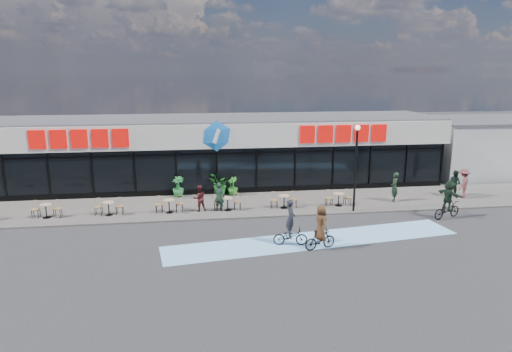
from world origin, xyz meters
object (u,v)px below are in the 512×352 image
at_px(potted_plant_mid, 233,186).
at_px(pedestrian_b, 455,183).
at_px(lamp_post, 356,160).
at_px(pedestrian_c, 464,183).
at_px(cyclist_b, 448,202).
at_px(cyclist_a, 320,231).
at_px(patron_right, 199,198).
at_px(potted_plant_left, 178,187).
at_px(potted_plant_right, 219,185).
at_px(patron_left, 219,197).
at_px(pedestrian_a, 394,187).

relative_size(potted_plant_mid, pedestrian_b, 0.72).
height_order(lamp_post, pedestrian_b, lamp_post).
height_order(pedestrian_b, pedestrian_c, pedestrian_c).
xyz_separation_m(pedestrian_c, cyclist_b, (-2.96, -3.32, -0.13)).
bearing_deg(pedestrian_c, cyclist_a, -10.69).
relative_size(patron_right, pedestrian_b, 0.91).
bearing_deg(potted_plant_left, lamp_post, -23.81).
xyz_separation_m(patron_right, cyclist_b, (13.01, -2.80, 0.04)).
xyz_separation_m(potted_plant_right, patron_left, (-0.19, -3.32, 0.14)).
distance_m(lamp_post, pedestrian_b, 7.91).
height_order(pedestrian_b, cyclist_b, cyclist_b).
bearing_deg(pedestrian_b, cyclist_a, 107.42).
height_order(pedestrian_a, cyclist_a, cyclist_a).
bearing_deg(potted_plant_left, cyclist_b, -22.46).
height_order(lamp_post, pedestrian_a, lamp_post).
bearing_deg(pedestrian_a, lamp_post, -38.82).
relative_size(pedestrian_a, cyclist_b, 0.85).
xyz_separation_m(potted_plant_left, patron_left, (2.33, -3.23, 0.17)).
distance_m(potted_plant_left, pedestrian_a, 13.00).
bearing_deg(potted_plant_mid, pedestrian_b, -8.13).
relative_size(potted_plant_mid, pedestrian_a, 0.65).
relative_size(potted_plant_left, cyclist_a, 0.62).
xyz_separation_m(potted_plant_left, cyclist_a, (6.39, -9.18, 0.13)).
bearing_deg(patron_left, cyclist_a, 147.23).
relative_size(potted_plant_left, potted_plant_mid, 1.11).
relative_size(potted_plant_mid, pedestrian_c, 0.64).
bearing_deg(lamp_post, potted_plant_left, 156.19).
height_order(pedestrian_c, cyclist_a, cyclist_a).
relative_size(potted_plant_right, pedestrian_a, 0.76).
xyz_separation_m(pedestrian_b, cyclist_b, (-2.73, -3.87, -0.03)).
bearing_deg(pedestrian_b, potted_plant_right, 65.04).
bearing_deg(pedestrian_c, pedestrian_a, -39.78).
height_order(pedestrian_c, cyclist_b, cyclist_b).
relative_size(patron_left, pedestrian_a, 0.92).
bearing_deg(lamp_post, pedestrian_c, 12.71).
height_order(potted_plant_right, cyclist_b, cyclist_b).
xyz_separation_m(lamp_post, cyclist_a, (-3.29, -4.90, -2.10)).
xyz_separation_m(potted_plant_right, pedestrian_a, (10.19, -2.85, 0.21)).
xyz_separation_m(pedestrian_c, cyclist_a, (-10.82, -6.60, -0.14)).
distance_m(potted_plant_mid, cyclist_b, 12.37).
height_order(patron_right, pedestrian_c, pedestrian_c).
bearing_deg(patron_right, lamp_post, 155.42).
bearing_deg(pedestrian_c, potted_plant_right, -52.38).
bearing_deg(cyclist_a, pedestrian_c, 31.39).
height_order(patron_right, pedestrian_b, pedestrian_b).
bearing_deg(potted_plant_right, cyclist_a, -67.31).
bearing_deg(potted_plant_mid, pedestrian_c, -10.23).
bearing_deg(patron_right, potted_plant_right, -128.46).
height_order(potted_plant_mid, pedestrian_b, pedestrian_b).
bearing_deg(potted_plant_mid, patron_left, -107.86).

